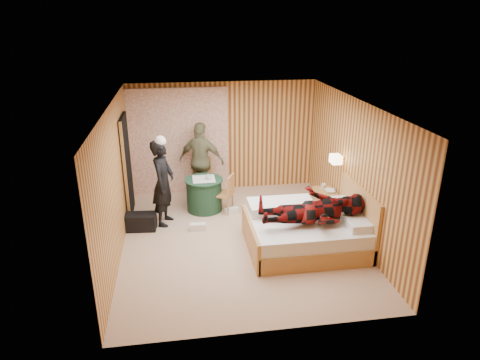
{
  "coord_description": "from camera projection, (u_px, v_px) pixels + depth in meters",
  "views": [
    {
      "loc": [
        -1.03,
        -6.89,
        3.88
      ],
      "look_at": [
        0.05,
        0.28,
        1.05
      ],
      "focal_mm": 32.0,
      "sensor_mm": 36.0,
      "label": 1
    }
  ],
  "objects": [
    {
      "name": "wall_lamp",
      "position": [
        336.0,
        159.0,
        8.11
      ],
      "size": [
        0.26,
        0.24,
        0.16
      ],
      "color": "gold",
      "rests_on": "wall_right"
    },
    {
      "name": "doorway",
      "position": [
        127.0,
        167.0,
        8.53
      ],
      "size": [
        0.06,
        0.9,
        2.05
      ],
      "primitive_type": "cube",
      "color": "black",
      "rests_on": "floor"
    },
    {
      "name": "bed",
      "position": [
        306.0,
        231.0,
        7.52
      ],
      "size": [
        2.0,
        1.57,
        1.08
      ],
      "color": "tan",
      "rests_on": "floor"
    },
    {
      "name": "wall_left",
      "position": [
        116.0,
        182.0,
        7.16
      ],
      "size": [
        0.02,
        5.0,
        2.5
      ],
      "primitive_type": "cube",
      "color": "#EBAD5A",
      "rests_on": "floor"
    },
    {
      "name": "ceiling",
      "position": [
        239.0,
        104.0,
        7.0
      ],
      "size": [
        4.2,
        5.0,
        0.01
      ],
      "primitive_type": "cube",
      "color": "silver",
      "rests_on": "wall_back"
    },
    {
      "name": "round_table",
      "position": [
        204.0,
        194.0,
        8.94
      ],
      "size": [
        0.79,
        0.79,
        0.7
      ],
      "color": "#20472D",
      "rests_on": "floor"
    },
    {
      "name": "man_on_bed",
      "position": [
        314.0,
        202.0,
        7.08
      ],
      "size": [
        0.86,
        0.67,
        1.77
      ],
      "primitive_type": "imported",
      "rotation": [
        0.0,
        1.57,
        0.0
      ],
      "color": "#630B09",
      "rests_on": "bed"
    },
    {
      "name": "book_lower",
      "position": [
        326.0,
        191.0,
        8.62
      ],
      "size": [
        0.18,
        0.23,
        0.02
      ],
      "primitive_type": "imported",
      "rotation": [
        0.0,
        0.0,
        0.05
      ],
      "color": "silver",
      "rests_on": "nightstand"
    },
    {
      "name": "nightstand",
      "position": [
        324.0,
        202.0,
        8.76
      ],
      "size": [
        0.41,
        0.55,
        0.53
      ],
      "color": "tan",
      "rests_on": "floor"
    },
    {
      "name": "chair_near",
      "position": [
        226.0,
        191.0,
        8.78
      ],
      "size": [
        0.5,
        0.5,
        0.83
      ],
      "rotation": [
        0.0,
        0.0,
        -2.04
      ],
      "color": "tan",
      "rests_on": "floor"
    },
    {
      "name": "duffel_bag",
      "position": [
        141.0,
        222.0,
        8.17
      ],
      "size": [
        0.6,
        0.35,
        0.32
      ],
      "primitive_type": "cube",
      "rotation": [
        0.0,
        0.0,
        -0.09
      ],
      "color": "black",
      "rests_on": "floor"
    },
    {
      "name": "cup_nightstand",
      "position": [
        323.0,
        186.0,
        8.77
      ],
      "size": [
        0.13,
        0.13,
        0.09
      ],
      "primitive_type": "imported",
      "rotation": [
        0.0,
        0.0,
        -0.38
      ],
      "color": "silver",
      "rests_on": "nightstand"
    },
    {
      "name": "man_at_table",
      "position": [
        201.0,
        161.0,
        9.37
      ],
      "size": [
        1.09,
        0.76,
        1.72
      ],
      "primitive_type": "imported",
      "rotation": [
        0.0,
        0.0,
        2.77
      ],
      "color": "#706E4A",
      "rests_on": "floor"
    },
    {
      "name": "sneaker_right",
      "position": [
        198.0,
        227.0,
        8.18
      ],
      "size": [
        0.31,
        0.14,
        0.13
      ],
      "primitive_type": "cube",
      "rotation": [
        0.0,
        0.0,
        -0.06
      ],
      "color": "silver",
      "rests_on": "floor"
    },
    {
      "name": "book_upper",
      "position": [
        326.0,
        190.0,
        8.61
      ],
      "size": [
        0.23,
        0.27,
        0.02
      ],
      "primitive_type": "imported",
      "rotation": [
        0.0,
        0.0,
        -0.33
      ],
      "color": "silver",
      "rests_on": "nightstand"
    },
    {
      "name": "woman_standing",
      "position": [
        163.0,
        183.0,
        8.19
      ],
      "size": [
        0.57,
        0.71,
        1.7
      ],
      "primitive_type": "imported",
      "rotation": [
        0.0,
        0.0,
        1.28
      ],
      "color": "black",
      "rests_on": "floor"
    },
    {
      "name": "cup_table",
      "position": [
        209.0,
        177.0,
        8.77
      ],
      "size": [
        0.14,
        0.14,
        0.1
      ],
      "primitive_type": "imported",
      "rotation": [
        0.0,
        0.0,
        -0.14
      ],
      "color": "silver",
      "rests_on": "round_table"
    },
    {
      "name": "floor",
      "position": [
        239.0,
        238.0,
        7.9
      ],
      "size": [
        4.2,
        5.0,
        0.01
      ],
      "primitive_type": "cube",
      "color": "tan",
      "rests_on": "ground"
    },
    {
      "name": "chair_far",
      "position": [
        202.0,
        175.0,
        9.46
      ],
      "size": [
        0.44,
        0.44,
        0.93
      ],
      "rotation": [
        0.0,
        0.0,
        -0.06
      ],
      "color": "tan",
      "rests_on": "floor"
    },
    {
      "name": "sneaker_left",
      "position": [
        232.0,
        211.0,
        8.86
      ],
      "size": [
        0.31,
        0.18,
        0.13
      ],
      "primitive_type": "cube",
      "rotation": [
        0.0,
        0.0,
        0.23
      ],
      "color": "silver",
      "rests_on": "floor"
    },
    {
      "name": "wall_right",
      "position": [
        354.0,
        169.0,
        7.74
      ],
      "size": [
        0.02,
        5.0,
        2.5
      ],
      "primitive_type": "cube",
      "color": "#EBAD5A",
      "rests_on": "floor"
    },
    {
      "name": "wall_back",
      "position": [
        223.0,
        137.0,
        9.75
      ],
      "size": [
        4.2,
        0.02,
        2.5
      ],
      "primitive_type": "cube",
      "color": "#EBAD5A",
      "rests_on": "floor"
    },
    {
      "name": "curtain",
      "position": [
        179.0,
        142.0,
        9.57
      ],
      "size": [
        2.2,
        0.08,
        2.4
      ],
      "primitive_type": "cube",
      "color": "white",
      "rests_on": "floor"
    }
  ]
}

